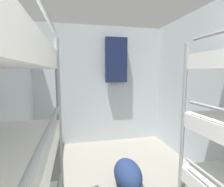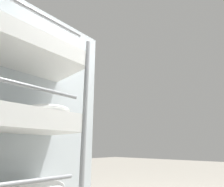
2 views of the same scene
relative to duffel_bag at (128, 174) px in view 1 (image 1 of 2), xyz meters
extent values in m
cube|color=silver|center=(-0.12, 1.62, 1.05)|extent=(2.76, 0.06, 2.44)
cylinder|color=gray|center=(-0.81, -0.29, 0.73)|extent=(0.04, 0.04, 1.81)
cylinder|color=gray|center=(-0.81, -1.14, 1.00)|extent=(0.03, 1.49, 0.03)
cylinder|color=gray|center=(0.57, -0.29, 0.73)|extent=(0.04, 0.04, 1.81)
ellipsoid|color=navy|center=(0.00, 0.00, 0.00)|extent=(0.35, 0.55, 0.35)
cube|color=#192347|center=(0.20, 1.47, 1.57)|extent=(0.44, 0.12, 0.90)
camera|label=1|loc=(-0.66, -2.04, 1.32)|focal=28.00mm
camera|label=2|loc=(-0.73, -1.01, 0.56)|focal=28.00mm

